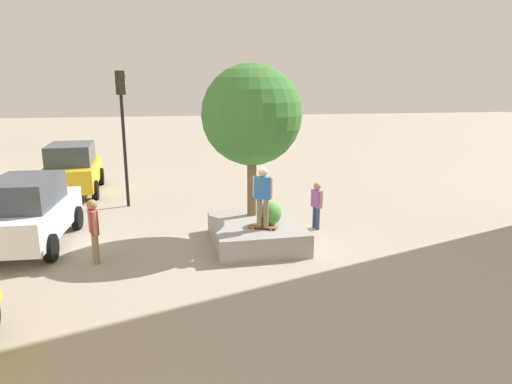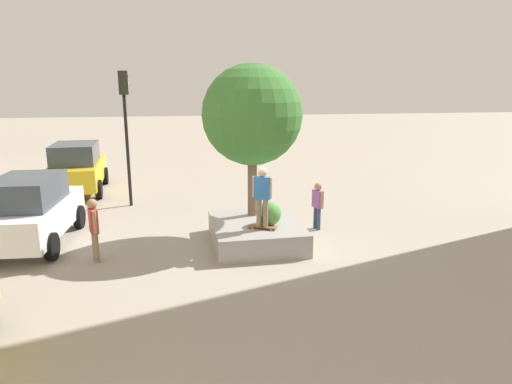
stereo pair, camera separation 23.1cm
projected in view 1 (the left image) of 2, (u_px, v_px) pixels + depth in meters
The scene contains 11 objects.
ground_plane at pixel (261, 239), 13.35m from camera, with size 120.00×120.00×0.00m, color #9E9384.
planter_ledge at pixel (256, 233), 12.89m from camera, with size 2.99×2.51×0.64m, color gray.
plaza_tree at pixel (252, 115), 12.87m from camera, with size 2.94×2.94×4.50m.
boxwood_shrub at pixel (269, 213), 12.49m from camera, with size 0.68×0.68×0.68m, color #4C8C3D.
skateboard at pixel (263, 227), 12.20m from camera, with size 0.53×0.81×0.07m.
skateboarder at pixel (263, 193), 11.98m from camera, with size 0.38×0.50×1.65m.
police_car at pixel (29, 211), 12.53m from camera, with size 4.44×2.26×2.01m.
sedan_parked at pixel (73, 168), 18.84m from camera, with size 4.70×2.34×2.15m.
traffic_light_corner at pixel (123, 117), 16.23m from camera, with size 0.36×0.37×5.03m.
passerby_with_bag at pixel (317, 202), 14.09m from camera, with size 0.50×0.28×1.51m.
pedestrian_crossing at pixel (94, 227), 11.31m from camera, with size 0.55×0.31×1.69m.
Camera 1 is at (-12.36, 2.77, 4.44)m, focal length 31.08 mm.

